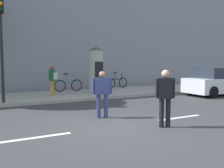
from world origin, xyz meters
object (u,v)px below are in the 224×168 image
bicycle_leaning (117,82)px  parked_car_red (220,82)px  pedestrian_with_bag (102,90)px  pedestrian_in_light_jacket (165,94)px  pedestrian_tallest (53,78)px  poster_column (96,70)px  traffic_light (1,32)px  bicycle_upright (68,85)px

bicycle_leaning → parked_car_red: 6.46m
pedestrian_with_bag → parked_car_red: (8.78, 2.26, -0.18)m
bicycle_leaning → parked_car_red: size_ratio=0.39×
pedestrian_in_light_jacket → pedestrian_tallest: 7.55m
pedestrian_in_light_jacket → bicycle_leaning: (3.57, 9.18, -0.43)m
poster_column → parked_car_red: (6.54, -3.15, -0.73)m
pedestrian_with_bag → pedestrian_in_light_jacket: (1.06, -1.98, 0.03)m
pedestrian_tallest → traffic_light: bearing=-149.9°
traffic_light → poster_column: 5.48m
poster_column → bicycle_upright: (-1.18, 1.43, -0.95)m
bicycle_upright → bicycle_leaning: bearing=5.7°
pedestrian_with_bag → bicycle_upright: pedestrian_with_bag is taller
traffic_light → pedestrian_in_light_jacket: traffic_light is taller
traffic_light → poster_column: bearing=15.7°
bicycle_leaning → parked_car_red: parked_car_red is taller
bicycle_upright → pedestrian_in_light_jacket: bearing=-90.0°
bicycle_upright → parked_car_red: (7.73, -4.58, 0.22)m
bicycle_upright → parked_car_red: bearing=-30.7°
traffic_light → bicycle_leaning: size_ratio=2.58×
traffic_light → pedestrian_with_bag: 5.36m
bicycle_upright → pedestrian_tallest: bearing=-133.4°
pedestrian_with_bag → bicycle_upright: size_ratio=0.90×
traffic_light → parked_car_red: size_ratio=1.01×
traffic_light → pedestrian_tallest: 3.59m
poster_column → bicycle_upright: 2.09m
poster_column → pedestrian_in_light_jacket: (-1.18, -7.39, -0.52)m
poster_column → bicycle_leaning: bearing=36.8°
traffic_light → bicycle_leaning: bearing=23.4°
pedestrian_in_light_jacket → parked_car_red: pedestrian_in_light_jacket is taller
poster_column → bicycle_leaning: (2.40, 1.79, -0.95)m
pedestrian_with_bag → bicycle_upright: bearing=81.2°
poster_column → pedestrian_in_light_jacket: poster_column is taller
traffic_light → pedestrian_with_bag: size_ratio=2.84×
pedestrian_tallest → bicycle_leaning: size_ratio=0.89×
poster_column → bicycle_upright: bearing=129.5°
pedestrian_tallest → bicycle_upright: size_ratio=0.88×
parked_car_red → pedestrian_with_bag: bearing=-165.6°
traffic_light → pedestrian_in_light_jacket: (3.84, -5.97, -2.21)m
bicycle_leaning → pedestrian_tallest: bearing=-160.4°
bicycle_upright → parked_car_red: parked_car_red is taller
poster_column → pedestrian_with_bag: size_ratio=1.66×
bicycle_leaning → poster_column: bearing=-143.2°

